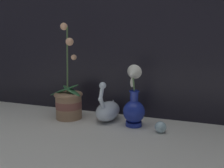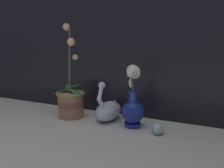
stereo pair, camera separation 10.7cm
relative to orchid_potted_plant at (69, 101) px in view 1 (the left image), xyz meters
The scene contains 6 objects.
ground_plane 0.27m from the orchid_potted_plant, 23.55° to the right, with size 2.80×2.80×0.00m, color beige.
window_backdrop 0.58m from the orchid_potted_plant, 36.04° to the left, with size 2.80×0.03×1.20m.
orchid_potted_plant is the anchor object (origin of this frame).
swan_figurine 0.21m from the orchid_potted_plant, 12.09° to the left, with size 0.11×0.22×0.21m.
blue_vase 0.35m from the orchid_potted_plant, ahead, with size 0.10×0.13×0.29m.
glass_sphere 0.49m from the orchid_potted_plant, ahead, with size 0.05×0.05×0.05m.
Camera 1 is at (0.36, -0.87, 0.37)m, focal length 35.00 mm.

